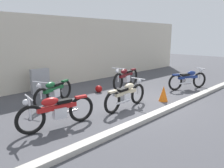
{
  "coord_description": "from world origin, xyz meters",
  "views": [
    {
      "loc": [
        -5.69,
        -4.64,
        2.25
      ],
      "look_at": [
        -0.35,
        0.8,
        0.55
      ],
      "focal_mm": 34.35,
      "sensor_mm": 36.0,
      "label": 1
    }
  ],
  "objects_px": {
    "stone_marker": "(40,81)",
    "motorcycle_blue": "(188,79)",
    "motorcycle_maroon": "(126,77)",
    "motorcycle_green": "(54,92)",
    "motorcycle_cream": "(126,95)",
    "helmet": "(99,89)",
    "motorcycle_red": "(57,111)",
    "traffic_cone": "(163,94)"
  },
  "relations": [
    {
      "from": "motorcycle_maroon",
      "to": "motorcycle_blue",
      "type": "relative_size",
      "value": 1.13
    },
    {
      "from": "traffic_cone",
      "to": "motorcycle_red",
      "type": "relative_size",
      "value": 0.27
    },
    {
      "from": "traffic_cone",
      "to": "motorcycle_red",
      "type": "height_order",
      "value": "motorcycle_red"
    },
    {
      "from": "traffic_cone",
      "to": "helmet",
      "type": "bearing_deg",
      "value": 108.33
    },
    {
      "from": "helmet",
      "to": "motorcycle_red",
      "type": "distance_m",
      "value": 3.58
    },
    {
      "from": "helmet",
      "to": "motorcycle_cream",
      "type": "bearing_deg",
      "value": -107.62
    },
    {
      "from": "stone_marker",
      "to": "motorcycle_maroon",
      "type": "bearing_deg",
      "value": -29.48
    },
    {
      "from": "helmet",
      "to": "motorcycle_blue",
      "type": "xyz_separation_m",
      "value": [
        3.14,
        -2.29,
        0.29
      ]
    },
    {
      "from": "traffic_cone",
      "to": "motorcycle_red",
      "type": "distance_m",
      "value": 3.91
    },
    {
      "from": "traffic_cone",
      "to": "motorcycle_maroon",
      "type": "distance_m",
      "value": 2.41
    },
    {
      "from": "helmet",
      "to": "traffic_cone",
      "type": "distance_m",
      "value": 2.66
    },
    {
      "from": "stone_marker",
      "to": "motorcycle_maroon",
      "type": "relative_size",
      "value": 0.47
    },
    {
      "from": "traffic_cone",
      "to": "motorcycle_blue",
      "type": "height_order",
      "value": "motorcycle_blue"
    },
    {
      "from": "motorcycle_cream",
      "to": "helmet",
      "type": "bearing_deg",
      "value": 68.66
    },
    {
      "from": "motorcycle_red",
      "to": "motorcycle_green",
      "type": "bearing_deg",
      "value": -109.21
    },
    {
      "from": "motorcycle_blue",
      "to": "motorcycle_cream",
      "type": "relative_size",
      "value": 0.94
    },
    {
      "from": "helmet",
      "to": "motorcycle_green",
      "type": "distance_m",
      "value": 2.12
    },
    {
      "from": "motorcycle_maroon",
      "to": "motorcycle_red",
      "type": "relative_size",
      "value": 1.05
    },
    {
      "from": "motorcycle_green",
      "to": "motorcycle_cream",
      "type": "bearing_deg",
      "value": 102.04
    },
    {
      "from": "motorcycle_maroon",
      "to": "helmet",
      "type": "bearing_deg",
      "value": -20.67
    },
    {
      "from": "stone_marker",
      "to": "helmet",
      "type": "distance_m",
      "value": 2.38
    },
    {
      "from": "helmet",
      "to": "motorcycle_green",
      "type": "bearing_deg",
      "value": -176.96
    },
    {
      "from": "stone_marker",
      "to": "motorcycle_cream",
      "type": "xyz_separation_m",
      "value": [
        1.06,
        -3.7,
        -0.07
      ]
    },
    {
      "from": "motorcycle_maroon",
      "to": "traffic_cone",
      "type": "bearing_deg",
      "value": 62.35
    },
    {
      "from": "motorcycle_maroon",
      "to": "motorcycle_green",
      "type": "xyz_separation_m",
      "value": [
        -3.54,
        0.08,
        -0.03
      ]
    },
    {
      "from": "motorcycle_maroon",
      "to": "motorcycle_blue",
      "type": "bearing_deg",
      "value": 116.05
    },
    {
      "from": "traffic_cone",
      "to": "motorcycle_blue",
      "type": "xyz_separation_m",
      "value": [
        2.31,
        0.24,
        0.16
      ]
    },
    {
      "from": "motorcycle_cream",
      "to": "motorcycle_green",
      "type": "bearing_deg",
      "value": 121.92
    },
    {
      "from": "motorcycle_red",
      "to": "motorcycle_blue",
      "type": "bearing_deg",
      "value": -175.43
    },
    {
      "from": "stone_marker",
      "to": "motorcycle_blue",
      "type": "bearing_deg",
      "value": -38.57
    },
    {
      "from": "motorcycle_maroon",
      "to": "motorcycle_red",
      "type": "distance_m",
      "value": 4.78
    },
    {
      "from": "stone_marker",
      "to": "motorcycle_green",
      "type": "bearing_deg",
      "value": -102.1
    },
    {
      "from": "motorcycle_green",
      "to": "motorcycle_blue",
      "type": "distance_m",
      "value": 5.67
    },
    {
      "from": "helmet",
      "to": "motorcycle_green",
      "type": "height_order",
      "value": "motorcycle_green"
    },
    {
      "from": "motorcycle_green",
      "to": "motorcycle_maroon",
      "type": "bearing_deg",
      "value": 155.08
    },
    {
      "from": "motorcycle_blue",
      "to": "motorcycle_cream",
      "type": "xyz_separation_m",
      "value": [
        -3.81,
        0.18,
        -0.0
      ]
    },
    {
      "from": "motorcycle_red",
      "to": "traffic_cone",
      "type": "bearing_deg",
      "value": 178.97
    },
    {
      "from": "stone_marker",
      "to": "helmet",
      "type": "xyz_separation_m",
      "value": [
        1.73,
        -1.6,
        -0.35
      ]
    },
    {
      "from": "motorcycle_maroon",
      "to": "motorcycle_green",
      "type": "distance_m",
      "value": 3.54
    },
    {
      "from": "stone_marker",
      "to": "motorcycle_red",
      "type": "relative_size",
      "value": 0.49
    },
    {
      "from": "motorcycle_green",
      "to": "helmet",
      "type": "bearing_deg",
      "value": 159.45
    },
    {
      "from": "traffic_cone",
      "to": "motorcycle_green",
      "type": "distance_m",
      "value": 3.8
    }
  ]
}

